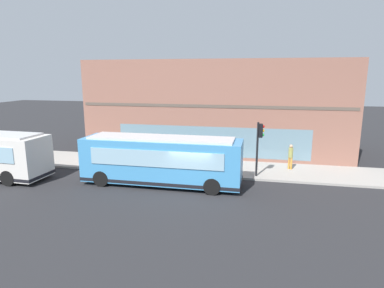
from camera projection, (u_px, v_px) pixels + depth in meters
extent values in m
plane|color=#262628|center=(192.00, 190.00, 19.96)|extent=(120.00, 120.00, 0.00)
cube|color=#9E9991|center=(206.00, 167.00, 24.56)|extent=(4.44, 40.00, 0.15)
cube|color=#8C5B4C|center=(219.00, 106.00, 30.27)|extent=(9.21, 22.04, 8.05)
cube|color=brown|center=(211.00, 106.00, 25.92)|extent=(0.36, 21.60, 0.24)
cube|color=slate|center=(211.00, 141.00, 26.41)|extent=(0.12, 15.43, 2.40)
cube|color=#3F8CC6|center=(162.00, 160.00, 20.67)|extent=(2.53, 10.01, 2.70)
cube|color=silver|center=(161.00, 138.00, 20.38)|extent=(2.15, 9.01, 0.12)
cube|color=#8CB2C6|center=(89.00, 149.00, 21.61)|extent=(2.20, 0.09, 1.20)
cube|color=#8CB2C6|center=(167.00, 149.00, 21.80)|extent=(0.08, 8.20, 1.00)
cube|color=#8CB2C6|center=(155.00, 159.00, 19.38)|extent=(0.08, 8.20, 1.00)
cube|color=black|center=(162.00, 178.00, 20.92)|extent=(2.57, 10.05, 0.20)
cylinder|color=black|center=(117.00, 168.00, 22.75)|extent=(0.30, 1.00, 1.00)
cylinder|color=black|center=(101.00, 179.00, 20.55)|extent=(0.30, 1.00, 1.00)
cylinder|color=black|center=(217.00, 175.00, 21.30)|extent=(0.30, 1.00, 1.00)
cylinder|color=black|center=(212.00, 186.00, 19.10)|extent=(0.30, 1.00, 1.00)
cylinder|color=black|center=(34.00, 168.00, 22.81)|extent=(0.34, 1.01, 1.00)
cylinder|color=black|center=(8.00, 178.00, 20.63)|extent=(0.34, 1.01, 1.00)
cylinder|color=black|center=(257.00, 150.00, 21.87)|extent=(0.14, 0.14, 3.66)
cube|color=black|center=(261.00, 131.00, 21.57)|extent=(0.32, 0.24, 0.90)
sphere|color=red|center=(263.00, 126.00, 21.48)|extent=(0.20, 0.20, 0.20)
sphere|color=yellow|center=(263.00, 131.00, 21.54)|extent=(0.20, 0.20, 0.20)
sphere|color=green|center=(263.00, 135.00, 21.60)|extent=(0.20, 0.20, 0.20)
cylinder|color=yellow|center=(188.00, 161.00, 25.00)|extent=(0.24, 0.24, 0.55)
sphere|color=yellow|center=(188.00, 156.00, 24.93)|extent=(0.22, 0.22, 0.22)
cylinder|color=yellow|center=(191.00, 160.00, 24.96)|extent=(0.10, 0.12, 0.10)
cylinder|color=yellow|center=(189.00, 160.00, 25.16)|extent=(0.12, 0.10, 0.10)
cylinder|color=#99994C|center=(232.00, 160.00, 24.81)|extent=(0.14, 0.14, 0.79)
cylinder|color=#99994C|center=(231.00, 160.00, 24.70)|extent=(0.14, 0.14, 0.79)
cylinder|color=#B23338|center=(232.00, 151.00, 24.61)|extent=(0.32, 0.32, 0.63)
sphere|color=brown|center=(232.00, 146.00, 24.52)|extent=(0.21, 0.21, 0.21)
cylinder|color=gold|center=(291.00, 163.00, 23.69)|extent=(0.14, 0.14, 0.88)
cylinder|color=gold|center=(289.00, 163.00, 23.81)|extent=(0.14, 0.14, 0.88)
cylinder|color=#99994C|center=(291.00, 153.00, 23.59)|extent=(0.32, 0.32, 0.70)
sphere|color=tan|center=(291.00, 146.00, 23.49)|extent=(0.24, 0.24, 0.24)
cube|color=#BF3F19|center=(124.00, 159.00, 25.02)|extent=(0.44, 0.40, 0.90)
cube|color=#8CB2C6|center=(127.00, 156.00, 24.94)|extent=(0.35, 0.03, 0.30)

